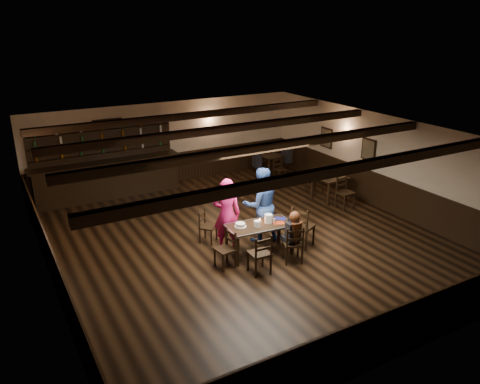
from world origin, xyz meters
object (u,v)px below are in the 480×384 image
man_blue (261,205)px  cake (240,225)px  bar_counter (107,174)px  woman_pink (227,214)px  chair_near_right (294,242)px  dining_table (260,228)px  chair_near_left (261,252)px

man_blue → cake: bearing=42.8°
cake → bar_counter: bar_counter is taller
cake → woman_pink: bearing=97.9°
man_blue → bar_counter: size_ratio=0.42×
woman_pink → man_blue: (0.93, -0.00, 0.06)m
woman_pink → man_blue: 0.93m
chair_near_right → woman_pink: size_ratio=0.51×
bar_counter → dining_table: bearing=-69.8°
chair_near_right → cake: chair_near_right is taller
chair_near_right → woman_pink: bearing=124.5°
chair_near_left → bar_counter: (-1.60, 6.36, 0.19)m
dining_table → chair_near_left: chair_near_left is taller
chair_near_left → chair_near_right: bearing=3.7°
woman_pink → cake: woman_pink is taller
chair_near_right → woman_pink: 1.71m
dining_table → chair_near_left: 0.92m
woman_pink → bar_counter: bearing=-48.0°
woman_pink → man_blue: bearing=-155.4°
dining_table → man_blue: 0.81m
bar_counter → cake: bearing=-73.5°
chair_near_left → woman_pink: (-0.06, 1.43, 0.34)m
chair_near_left → man_blue: bearing=58.7°
cake → bar_counter: (-1.61, 5.44, -0.07)m
woman_pink → chair_near_right: bearing=149.2°
dining_table → chair_near_left: bearing=-119.4°
chair_near_right → cake: (-0.88, 0.86, 0.27)m
chair_near_right → man_blue: man_blue is taller
chair_near_right → woman_pink: woman_pink is taller
chair_near_left → chair_near_right: chair_near_left is taller
chair_near_left → man_blue: 1.72m
cake → bar_counter: size_ratio=0.06×
woman_pink → bar_counter: bar_counter is taller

